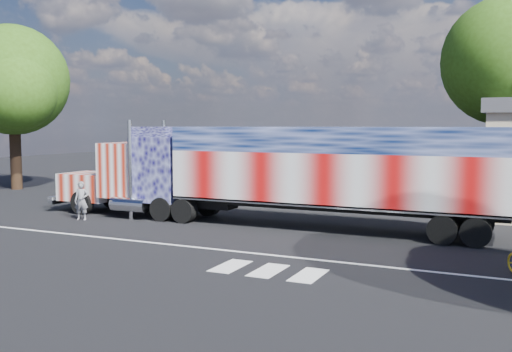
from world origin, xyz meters
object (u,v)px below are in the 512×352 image
at_px(woman, 81,201).
at_px(coach_bus, 270,170).
at_px(semi_truck, 275,171).
at_px(tree_ne_a, 510,62).
at_px(tree_w_a, 14,81).

bearing_deg(woman, coach_bus, 43.12).
relative_size(semi_truck, coach_bus, 1.87).
bearing_deg(woman, semi_truck, -3.87).
bearing_deg(woman, tree_ne_a, 28.30).
bearing_deg(semi_truck, coach_bus, 114.96).
distance_m(coach_bus, tree_w_a, 17.68).
bearing_deg(tree_w_a, tree_ne_a, 20.98).
height_order(coach_bus, woman, coach_bus).
bearing_deg(tree_ne_a, tree_w_a, -159.02).
xyz_separation_m(tree_ne_a, tree_w_a, (-28.36, -10.87, -0.96)).
height_order(woman, tree_ne_a, tree_ne_a).
xyz_separation_m(semi_truck, tree_ne_a, (8.29, 16.05, 5.62)).
xyz_separation_m(coach_bus, woman, (-4.76, -9.42, -0.80)).
height_order(semi_truck, tree_ne_a, tree_ne_a).
height_order(coach_bus, tree_ne_a, tree_ne_a).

